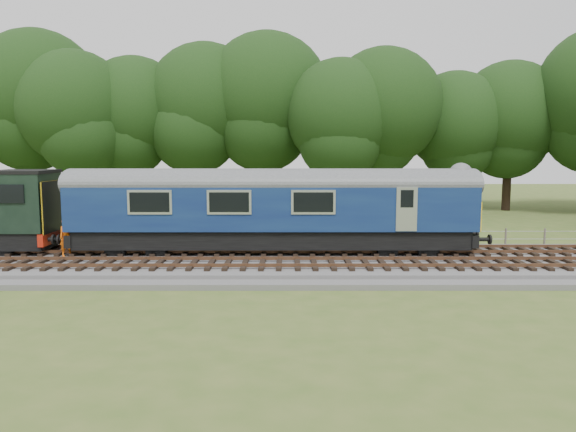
{
  "coord_description": "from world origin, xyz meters",
  "views": [
    {
      "loc": [
        -3.18,
        -23.87,
        4.95
      ],
      "look_at": [
        -3.16,
        1.4,
        2.0
      ],
      "focal_mm": 35.0,
      "sensor_mm": 36.0,
      "label": 1
    }
  ],
  "objects": [
    {
      "name": "worker",
      "position": [
        -12.83,
        0.31,
        1.19
      ],
      "size": [
        0.73,
        0.72,
        1.69
      ],
      "primitive_type": "imported",
      "rotation": [
        0.0,
        0.0,
        0.75
      ],
      "color": "#EC5B0C",
      "rests_on": "ballast"
    },
    {
      "name": "ballast",
      "position": [
        0.0,
        0.0,
        0.17
      ],
      "size": [
        70.0,
        7.0,
        0.35
      ],
      "primitive_type": "cube",
      "color": "#4C4C4F",
      "rests_on": "ground"
    },
    {
      "name": "tree_line",
      "position": [
        0.0,
        22.0,
        0.0
      ],
      "size": [
        70.0,
        8.0,
        18.0
      ],
      "primitive_type": null,
      "color": "black",
      "rests_on": "ground"
    },
    {
      "name": "ground",
      "position": [
        0.0,
        0.0,
        0.0
      ],
      "size": [
        120.0,
        120.0,
        0.0
      ],
      "primitive_type": "plane",
      "color": "#415B21",
      "rests_on": "ground"
    },
    {
      "name": "track_north",
      "position": [
        0.0,
        1.4,
        0.42
      ],
      "size": [
        67.2,
        2.4,
        0.21
      ],
      "color": "black",
      "rests_on": "ballast"
    },
    {
      "name": "fence",
      "position": [
        0.0,
        4.5,
        0.0
      ],
      "size": [
        64.0,
        0.12,
        1.0
      ],
      "primitive_type": null,
      "color": "#6B6054",
      "rests_on": "ground"
    },
    {
      "name": "dmu_railcar",
      "position": [
        -3.86,
        1.4,
        2.61
      ],
      "size": [
        18.05,
        2.86,
        3.88
      ],
      "color": "black",
      "rests_on": "ground"
    },
    {
      "name": "track_south",
      "position": [
        0.0,
        -1.6,
        0.42
      ],
      "size": [
        67.2,
        2.4,
        0.21
      ],
      "color": "black",
      "rests_on": "ballast"
    }
  ]
}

